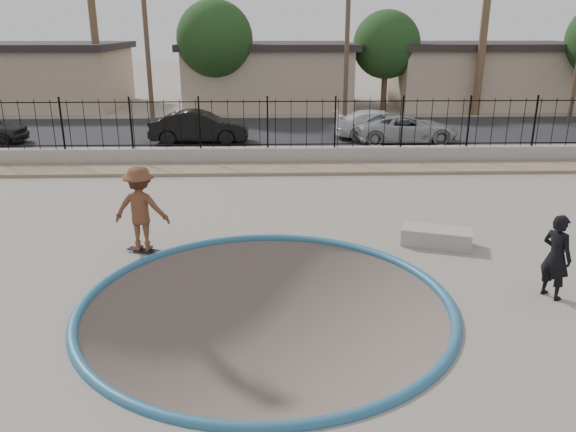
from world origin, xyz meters
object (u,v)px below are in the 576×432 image
(concrete_ledge, at_px, (436,237))
(car_b, at_px, (199,127))
(car_c, at_px, (381,124))
(skater, at_px, (141,213))
(videographer, at_px, (556,257))
(skateboard, at_px, (145,250))
(car_d, at_px, (406,128))

(concrete_ledge, xyz_separation_m, car_b, (-7.00, 12.23, 0.53))
(car_c, bearing_deg, car_b, 94.46)
(skater, distance_m, videographer, 8.59)
(skater, distance_m, skateboard, 0.90)
(skateboard, height_order, car_c, car_c)
(skater, relative_size, car_d, 0.43)
(skateboard, distance_m, car_b, 12.52)
(skateboard, bearing_deg, car_d, 75.09)
(skater, height_order, car_c, skater)
(skater, xyz_separation_m, car_b, (-0.20, 12.50, -0.23))
(skater, distance_m, car_d, 15.14)
(car_c, bearing_deg, videographer, 179.27)
(videographer, relative_size, car_b, 0.39)
(videographer, distance_m, car_b, 17.17)
(car_d, bearing_deg, car_b, 85.59)
(concrete_ledge, bearing_deg, skater, -177.69)
(car_b, bearing_deg, videographer, -150.83)
(videographer, height_order, car_d, videographer)
(videographer, xyz_separation_m, car_c, (-0.30, 15.85, -0.17))
(skateboard, bearing_deg, car_b, 111.67)
(skater, bearing_deg, skateboard, 97.31)
(videographer, relative_size, car_c, 0.39)
(videographer, xyz_separation_m, concrete_ledge, (-1.44, 2.72, -0.63))
(skateboard, xyz_separation_m, car_b, (-0.20, 12.50, 0.67))
(car_d, bearing_deg, concrete_ledge, 167.36)
(skateboard, height_order, videographer, videographer)
(car_d, bearing_deg, car_c, 35.81)
(skater, bearing_deg, videographer, 170.74)
(concrete_ledge, height_order, car_d, car_d)
(skater, height_order, concrete_ledge, skater)
(skateboard, bearing_deg, skater, 110.76)
(videographer, bearing_deg, skateboard, 45.60)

